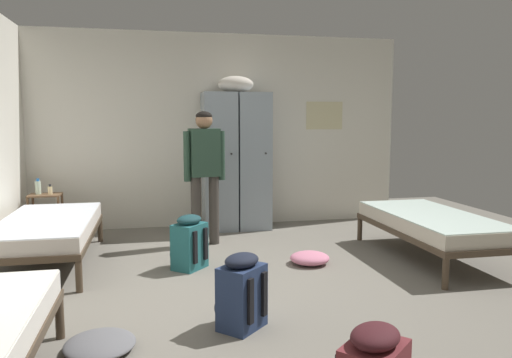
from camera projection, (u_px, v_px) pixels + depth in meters
The scene contains 13 objects.
ground_plane at pixel (262, 289), 4.38m from camera, with size 8.86×8.86×0.00m, color slate.
room_backdrop at pixel (114, 134), 5.27m from camera, with size 5.21×5.59×2.67m.
locker_bank at pixel (236, 158), 6.72m from camera, with size 0.90×0.55×2.07m.
shelf_unit at pixel (46, 212), 6.17m from camera, with size 0.38×0.30×0.57m.
bed_right at pixel (432, 224), 5.30m from camera, with size 0.90×1.90×0.49m.
bed_left_rear at pixel (48, 229), 5.06m from camera, with size 0.90×1.90×0.49m.
person_traveler at pixel (205, 165), 5.83m from camera, with size 0.50×0.26×1.59m.
water_bottle at pixel (38, 187), 6.14m from camera, with size 0.07×0.07×0.20m.
lotion_bottle at pixel (50, 190), 6.11m from camera, with size 0.05×0.05×0.13m.
backpack_teal at pixel (189, 243), 4.96m from camera, with size 0.42×0.41×0.55m.
backpack_navy at pixel (241, 293), 3.54m from camera, with size 0.42×0.42×0.55m.
clothes_pile_grey at pixel (100, 344), 3.21m from camera, with size 0.46×0.49×0.09m.
clothes_pile_pink at pixel (310, 258), 5.13m from camera, with size 0.41×0.39×0.13m.
Camera 1 is at (-0.93, -4.13, 1.49)m, focal length 34.70 mm.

